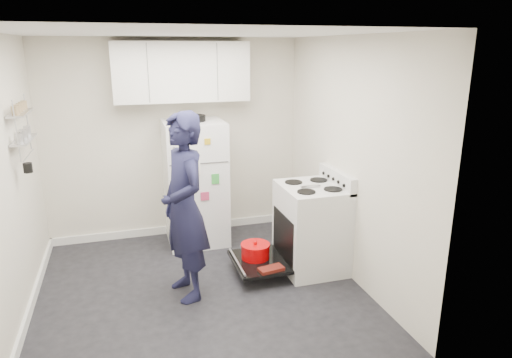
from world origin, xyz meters
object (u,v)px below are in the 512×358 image
object	(u,v)px
electric_range	(310,228)
open_oven_door	(257,256)
person	(184,208)
refrigerator	(195,182)

from	to	relation	value
electric_range	open_oven_door	bearing A→B (deg)	176.55
open_oven_door	person	size ratio (longest dim) A/B	0.38
refrigerator	person	world-z (taller)	person
electric_range	person	xyz separation A→B (m)	(-1.39, -0.18, 0.45)
open_oven_door	refrigerator	xyz separation A→B (m)	(-0.48, 1.06, 0.58)
open_oven_door	person	world-z (taller)	person
open_oven_door	refrigerator	world-z (taller)	refrigerator
electric_range	refrigerator	distance (m)	1.57
refrigerator	person	size ratio (longest dim) A/B	0.88
electric_range	refrigerator	size ratio (longest dim) A/B	0.69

